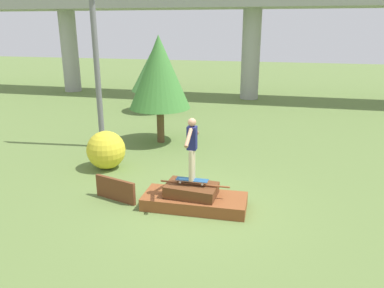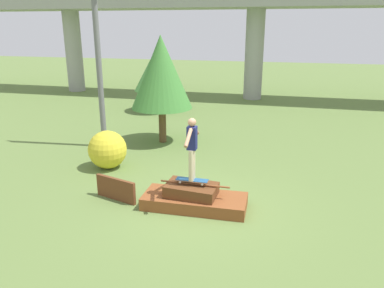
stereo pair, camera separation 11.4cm
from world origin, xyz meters
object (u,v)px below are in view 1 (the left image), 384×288
object	(u,v)px
skateboard	(192,180)
tree_behind_right	(154,69)
utility_pole	(96,51)
tree_behind_left	(159,73)
bush_yellow_flowering	(106,150)
skater	(192,145)

from	to	relation	value
skateboard	tree_behind_right	size ratio (longest dim) A/B	0.24
utility_pole	tree_behind_right	world-z (taller)	utility_pole
tree_behind_left	bush_yellow_flowering	world-z (taller)	tree_behind_left
skateboard	utility_pole	distance (m)	6.54
skateboard	skater	xyz separation A→B (m)	(-0.00, -0.00, 0.91)
skateboard	skater	size ratio (longest dim) A/B	0.52
skater	utility_pole	world-z (taller)	utility_pole
tree_behind_right	tree_behind_left	bearing A→B (deg)	-69.13
utility_pole	bush_yellow_flowering	xyz separation A→B (m)	(1.15, -2.01, -2.89)
skater	tree_behind_right	xyz separation A→B (m)	(-4.43, 10.25, 0.56)
skater	tree_behind_left	bearing A→B (deg)	115.89
skateboard	tree_behind_left	world-z (taller)	tree_behind_left
utility_pole	tree_behind_left	world-z (taller)	utility_pole
skateboard	bush_yellow_flowering	size ratio (longest dim) A/B	0.66
skater	bush_yellow_flowering	size ratio (longest dim) A/B	1.28
skater	bush_yellow_flowering	bearing A→B (deg)	148.87
tree_behind_left	tree_behind_right	bearing A→B (deg)	110.87
tree_behind_left	tree_behind_right	size ratio (longest dim) A/B	1.23
tree_behind_left	skateboard	bearing A→B (deg)	-64.11
utility_pole	skateboard	bearing A→B (deg)	-42.10
skateboard	tree_behind_left	bearing A→B (deg)	115.89
skateboard	bush_yellow_flowering	world-z (taller)	bush_yellow_flowering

